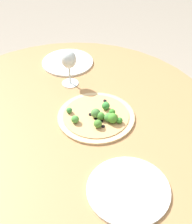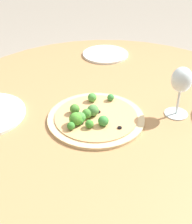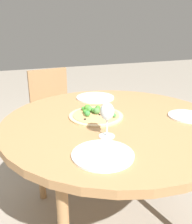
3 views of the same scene
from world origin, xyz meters
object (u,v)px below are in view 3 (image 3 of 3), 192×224
Objects in this scene: wine_glass at (107,113)px; plate_near at (187,116)px; chair at (54,111)px; plate_side at (95,97)px; pizza at (95,114)px; plate_far at (103,155)px.

wine_glass is 0.57m from plate_near.
chair reaches higher than plate_side.
wine_glass reaches higher than pizza.
wine_glass reaches higher than plate_near.
plate_far is at bearing -101.10° from chair.
chair is 1.29m from wine_glass.
plate_far is at bearing -27.15° from wine_glass.
wine_glass is at bearing -8.02° from pizza.
pizza is 1.84× the size of wine_glass.
plate_near is (1.14, 0.60, 0.28)m from chair.
plate_far is (0.26, -0.64, 0.00)m from plate_near.
plate_side is (0.59, 0.21, 0.28)m from chair.
plate_side is (-0.63, 0.16, -0.12)m from wine_glass.
plate_near is 0.78× the size of plate_side.
plate_far is at bearing -17.31° from plate_side.
plate_near is 0.81× the size of plate_far.
wine_glass reaches higher than plate_side.
plate_near and plate_side have the same top height.
wine_glass is 0.67m from plate_side.
chair is at bearing 178.51° from plate_far.
chair is 0.99m from pizza.
pizza is 1.21× the size of plate_far.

